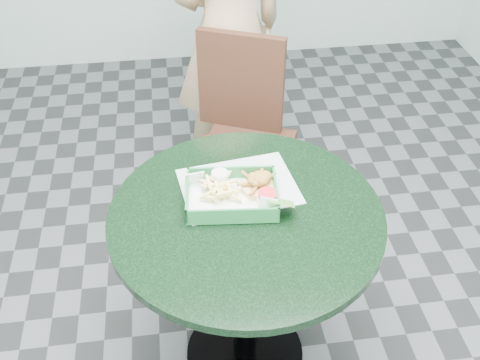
{
  "coord_description": "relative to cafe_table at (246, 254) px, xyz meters",
  "views": [
    {
      "loc": [
        -0.19,
        -1.24,
        1.96
      ],
      "look_at": [
        -0.01,
        0.1,
        0.82
      ],
      "focal_mm": 42.0,
      "sensor_mm": 36.0,
      "label": 1
    }
  ],
  "objects": [
    {
      "name": "garnish_cup",
      "position": [
        0.08,
        0.01,
        0.21
      ],
      "size": [
        0.1,
        0.1,
        0.04
      ],
      "rotation": [
        0.0,
        0.0,
        -0.3
      ],
      "color": "white",
      "rests_on": "food_basket"
    },
    {
      "name": "dining_chair",
      "position": [
        0.11,
        0.81,
        -0.05
      ],
      "size": [
        0.39,
        0.39,
        0.93
      ],
      "rotation": [
        0.0,
        0.0,
        -0.41
      ],
      "color": "#452B15",
      "rests_on": "floor"
    },
    {
      "name": "sauce_ramekin",
      "position": [
        -0.07,
        0.13,
        0.22
      ],
      "size": [
        0.06,
        0.06,
        0.03
      ],
      "rotation": [
        0.0,
        0.0,
        -0.14
      ],
      "color": "silver",
      "rests_on": "food_basket"
    },
    {
      "name": "food_basket",
      "position": [
        -0.04,
        0.06,
        0.19
      ],
      "size": [
        0.28,
        0.21,
        0.06
      ],
      "rotation": [
        0.0,
        0.0,
        -0.09
      ],
      "color": "#217537",
      "rests_on": "placemat"
    },
    {
      "name": "floor",
      "position": [
        0.0,
        0.0,
        -0.58
      ],
      "size": [
        4.0,
        5.0,
        0.02
      ],
      "primitive_type": "cube",
      "color": "#303335",
      "rests_on": "ground"
    },
    {
      "name": "cafe_table",
      "position": [
        0.0,
        0.0,
        0.0
      ],
      "size": [
        0.86,
        0.86,
        0.75
      ],
      "color": "black",
      "rests_on": "floor"
    },
    {
      "name": "crab_sandwich",
      "position": [
        0.05,
        0.09,
        0.22
      ],
      "size": [
        0.11,
        0.11,
        0.07
      ],
      "rotation": [
        0.0,
        0.0,
        -0.07
      ],
      "color": "#E1B670",
      "rests_on": "food_basket"
    },
    {
      "name": "diner_person",
      "position": [
        0.09,
        1.14,
        0.31
      ],
      "size": [
        0.77,
        0.65,
        1.79
      ],
      "primitive_type": "imported",
      "rotation": [
        0.0,
        0.0,
        3.54
      ],
      "color": "tan",
      "rests_on": "floor"
    },
    {
      "name": "fries_pile",
      "position": [
        -0.08,
        0.08,
        0.21
      ],
      "size": [
        0.14,
        0.15,
        0.04
      ],
      "primitive_type": null,
      "rotation": [
        0.0,
        0.0,
        -0.39
      ],
      "color": "#F6DC78",
      "rests_on": "food_basket"
    },
    {
      "name": "placemat",
      "position": [
        -0.01,
        0.13,
        0.17
      ],
      "size": [
        0.4,
        0.32,
        0.0
      ],
      "primitive_type": "cube",
      "rotation": [
        0.0,
        0.0,
        0.14
      ],
      "color": "#A4C4BB",
      "rests_on": "cafe_table"
    }
  ]
}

